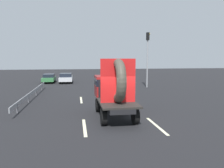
{
  "coord_description": "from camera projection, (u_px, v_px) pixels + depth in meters",
  "views": [
    {
      "loc": [
        -2.39,
        -11.58,
        3.46
      ],
      "look_at": [
        -0.19,
        1.88,
        1.86
      ],
      "focal_mm": 35.1,
      "sensor_mm": 36.0,
      "label": 1
    }
  ],
  "objects": [
    {
      "name": "flatbed_truck",
      "position": [
        113.0,
        89.0,
        13.23
      ],
      "size": [
        2.02,
        4.73,
        3.45
      ],
      "color": "black",
      "rests_on": "ground_plane"
    },
    {
      "name": "lane_dash_right_near",
      "position": [
        157.0,
        126.0,
        11.29
      ],
      "size": [
        0.16,
        2.95,
        0.01
      ],
      "primitive_type": "cube",
      "rotation": [
        0.0,
        0.0,
        1.57
      ],
      "color": "beige",
      "rests_on": "ground_plane"
    },
    {
      "name": "oncoming_car",
      "position": [
        49.0,
        78.0,
        31.37
      ],
      "size": [
        1.64,
        3.82,
        1.24
      ],
      "color": "black",
      "rests_on": "ground_plane"
    },
    {
      "name": "ground_plane",
      "position": [
        121.0,
        121.0,
        12.14
      ],
      "size": [
        120.0,
        120.0,
        0.0
      ],
      "primitive_type": "plane",
      "color": "black"
    },
    {
      "name": "lane_dash_left_far",
      "position": [
        81.0,
        100.0,
        18.34
      ],
      "size": [
        0.16,
        2.84,
        0.01
      ],
      "primitive_type": "cube",
      "rotation": [
        0.0,
        0.0,
        1.57
      ],
      "color": "beige",
      "rests_on": "ground_plane"
    },
    {
      "name": "guardrail",
      "position": [
        33.0,
        93.0,
        18.88
      ],
      "size": [
        0.1,
        13.56,
        0.71
      ],
      "color": "gray",
      "rests_on": "ground_plane"
    },
    {
      "name": "distant_sedan",
      "position": [
        66.0,
        78.0,
        31.33
      ],
      "size": [
        1.77,
        4.14,
        1.35
      ],
      "color": "black",
      "rests_on": "ground_plane"
    },
    {
      "name": "traffic_light",
      "position": [
        148.0,
        52.0,
        25.89
      ],
      "size": [
        0.42,
        0.36,
        6.49
      ],
      "color": "gray",
      "rests_on": "ground_plane"
    },
    {
      "name": "lane_dash_right_far",
      "position": [
        123.0,
        98.0,
        19.35
      ],
      "size": [
        0.16,
        2.59,
        0.01
      ],
      "primitive_type": "cube",
      "rotation": [
        0.0,
        0.0,
        1.57
      ],
      "color": "beige",
      "rests_on": "ground_plane"
    },
    {
      "name": "lane_dash_left_near",
      "position": [
        85.0,
        127.0,
        11.05
      ],
      "size": [
        0.16,
        2.85,
        0.01
      ],
      "primitive_type": "cube",
      "rotation": [
        0.0,
        0.0,
        1.57
      ],
      "color": "beige",
      "rests_on": "ground_plane"
    }
  ]
}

